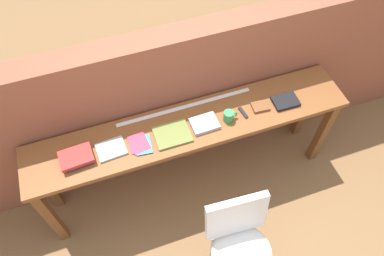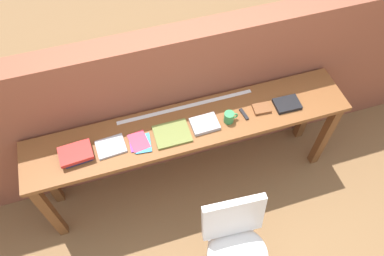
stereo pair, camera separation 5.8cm
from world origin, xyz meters
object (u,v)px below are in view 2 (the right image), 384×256
book_open_centre (172,134)px  book_repair_rightmost (287,104)px  leather_journal_brown (262,109)px  multitool_folded (244,114)px  book_stack_leftmost (76,154)px  magazine_cycling (111,147)px  pamphlet_pile_colourful (140,142)px  chair_white_moulded (236,242)px  mug (229,117)px

book_open_centre → book_repair_rightmost: 0.93m
leather_journal_brown → book_repair_rightmost: 0.21m
book_open_centre → multitool_folded: size_ratio=2.37×
book_stack_leftmost → magazine_cycling: book_stack_leftmost is taller
pamphlet_pile_colourful → book_repair_rightmost: size_ratio=1.02×
chair_white_moulded → book_stack_leftmost: (-0.93, 0.81, 0.39)m
book_open_centre → leather_journal_brown: bearing=2.2°
magazine_cycling → multitool_folded: 1.02m
book_open_centre → mug: bearing=-0.2°
pamphlet_pile_colourful → leather_journal_brown: 0.96m
mug → book_repair_rightmost: mug is taller
chair_white_moulded → leather_journal_brown: size_ratio=6.86×
magazine_cycling → mug: (0.89, -0.03, 0.04)m
chair_white_moulded → mug: mug is taller
magazine_cycling → chair_white_moulded: bearing=-53.5°
magazine_cycling → multitool_folded: magazine_cycling is taller
book_stack_leftmost → book_open_centre: book_stack_leftmost is taller
pamphlet_pile_colourful → book_repair_rightmost: (1.17, 0.00, 0.01)m
multitool_folded → book_repair_rightmost: size_ratio=0.56×
pamphlet_pile_colourful → magazine_cycling: bearing=172.9°
mug → chair_white_moulded: bearing=-104.8°
magazine_cycling → leather_journal_brown: 1.17m
pamphlet_pile_colourful → book_stack_leftmost: bearing=177.2°
chair_white_moulded → book_stack_leftmost: 1.29m
book_repair_rightmost → book_stack_leftmost: bearing=-179.0°
magazine_cycling → leather_journal_brown: (1.17, -0.00, 0.00)m
mug → book_open_centre: bearing=179.3°
leather_journal_brown → book_repair_rightmost: size_ratio=0.66×
chair_white_moulded → book_open_centre: bearing=106.6°
leather_journal_brown → book_open_centre: bearing=-173.8°
chair_white_moulded → pamphlet_pile_colourful: 0.99m
book_repair_rightmost → leather_journal_brown: bearing=176.3°
book_stack_leftmost → leather_journal_brown: bearing=0.0°
pamphlet_pile_colourful → leather_journal_brown: size_ratio=1.55×
magazine_cycling → mug: bearing=-5.5°
book_stack_leftmost → book_repair_rightmost: size_ratio=1.22×
magazine_cycling → pamphlet_pile_colourful: 0.21m
book_stack_leftmost → leather_journal_brown: size_ratio=1.84×
book_stack_leftmost → leather_journal_brown: book_stack_leftmost is taller
pamphlet_pile_colourful → leather_journal_brown: bearing=1.4°
chair_white_moulded → multitool_folded: (0.34, 0.80, 0.36)m
leather_journal_brown → magazine_cycling: bearing=-175.6°
pamphlet_pile_colourful → multitool_folded: (0.81, 0.02, 0.00)m
chair_white_moulded → leather_journal_brown: 1.01m
multitool_folded → book_open_centre: bearing=-178.7°
mug → book_repair_rightmost: 0.48m
multitool_folded → magazine_cycling: bearing=179.4°
pamphlet_pile_colourful → chair_white_moulded: bearing=-58.9°
book_open_centre → multitool_folded: 0.57m
book_stack_leftmost → pamphlet_pile_colourful: book_stack_leftmost is taller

